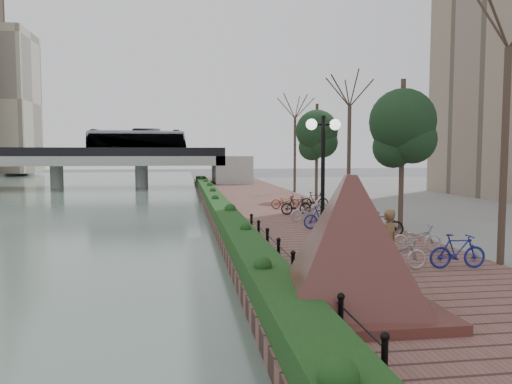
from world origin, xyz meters
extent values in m
plane|color=#59595B|center=(0.00, 0.00, 0.00)|extent=(220.00, 220.00, 0.00)
cube|color=brown|center=(4.00, 17.50, 0.25)|extent=(8.00, 75.00, 0.50)
cube|color=#133613|center=(0.60, 20.00, 0.80)|extent=(1.10, 56.00, 0.60)
cylinder|color=black|center=(1.40, -5.00, 0.85)|extent=(0.10, 0.10, 0.70)
cylinder|color=black|center=(1.40, -3.00, 0.85)|extent=(0.10, 0.10, 0.70)
cylinder|color=black|center=(1.40, -1.00, 0.85)|extent=(0.10, 0.10, 0.70)
cylinder|color=black|center=(1.40, 1.00, 0.85)|extent=(0.10, 0.10, 0.70)
cylinder|color=black|center=(1.40, 3.00, 0.85)|extent=(0.10, 0.10, 0.70)
cylinder|color=black|center=(1.40, 5.00, 0.85)|extent=(0.10, 0.10, 0.70)
cylinder|color=black|center=(1.40, 7.00, 0.85)|extent=(0.10, 0.10, 0.70)
cylinder|color=black|center=(1.40, 9.00, 0.85)|extent=(0.10, 0.10, 0.70)
cube|color=#441F1D|center=(2.02, -1.67, 0.60)|extent=(3.49, 3.49, 0.21)
pyramid|color=#441F1D|center=(2.02, -1.67, 2.04)|extent=(5.47, 5.47, 2.67)
cylinder|color=black|center=(2.59, 2.44, 2.70)|extent=(0.12, 0.12, 4.39)
cylinder|color=black|center=(2.59, 2.44, 4.64)|extent=(0.70, 0.06, 0.06)
sphere|color=white|center=(2.24, 2.44, 4.64)|extent=(0.32, 0.32, 0.32)
sphere|color=white|center=(2.94, 2.44, 4.64)|extent=(0.32, 0.32, 0.32)
imported|color=brown|center=(4.00, 1.03, 1.41)|extent=(0.78, 0.66, 1.83)
imported|color=#A6A5AA|center=(4.60, 1.73, 0.95)|extent=(0.60, 1.71, 0.90)
imported|color=black|center=(4.60, 4.33, 1.00)|extent=(0.47, 1.66, 1.00)
imported|color=maroon|center=(4.60, 6.93, 0.95)|extent=(0.60, 1.71, 0.90)
imported|color=navy|center=(4.60, 9.53, 1.00)|extent=(0.47, 1.66, 1.00)
imported|color=#A6A5AA|center=(4.60, 12.13, 0.95)|extent=(0.60, 1.71, 0.90)
imported|color=black|center=(4.60, 14.73, 1.00)|extent=(0.47, 1.66, 1.00)
imported|color=maroon|center=(4.60, 17.33, 0.95)|extent=(0.60, 1.72, 0.90)
imported|color=navy|center=(6.40, 1.73, 1.00)|extent=(0.47, 1.66, 1.00)
imported|color=#A6A5AA|center=(6.40, 4.33, 0.95)|extent=(0.60, 1.71, 0.90)
imported|color=black|center=(6.40, 6.93, 1.00)|extent=(0.47, 1.66, 1.00)
imported|color=maroon|center=(6.40, 9.53, 0.95)|extent=(0.60, 1.71, 0.90)
imported|color=navy|center=(6.40, 12.13, 1.00)|extent=(0.47, 1.66, 1.00)
imported|color=#A6A5AA|center=(6.40, 14.73, 0.95)|extent=(0.60, 1.71, 0.90)
imported|color=black|center=(6.40, 17.33, 1.00)|extent=(0.47, 1.66, 1.00)
cube|color=gray|center=(-15.00, 45.00, 3.00)|extent=(36.00, 8.00, 1.00)
cube|color=black|center=(-15.00, 41.10, 3.95)|extent=(36.00, 0.15, 0.90)
cube|color=black|center=(-15.00, 48.90, 3.95)|extent=(36.00, 0.15, 0.90)
cylinder|color=gray|center=(-15.00, 45.00, 1.25)|extent=(1.40, 1.40, 2.50)
cylinder|color=gray|center=(-6.00, 45.00, 1.25)|extent=(1.40, 1.40, 2.50)
imported|color=#B9BCC4|center=(-6.38, 45.00, 5.00)|extent=(2.52, 10.77, 3.00)
camera|label=1|loc=(-1.41, -11.56, 3.82)|focal=35.00mm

